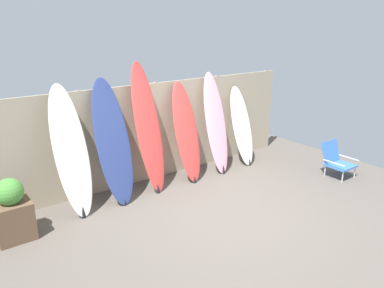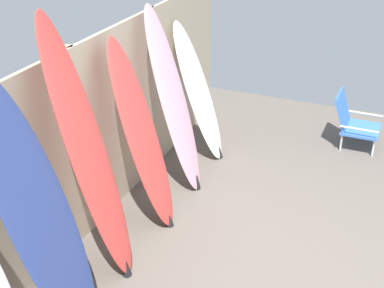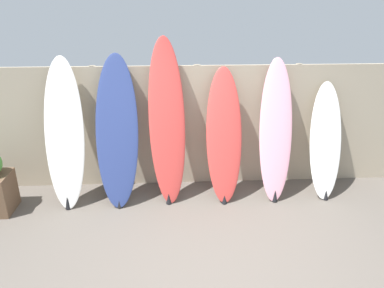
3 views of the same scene
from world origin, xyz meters
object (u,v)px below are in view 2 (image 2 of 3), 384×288
Objects in this scene: surfboard_white_5 at (199,93)px; surfboard_pink_4 at (174,104)px; surfboard_red_2 at (89,156)px; surfboard_navy_1 at (39,216)px; surfboard_red_3 at (143,138)px; beach_chair at (353,121)px.

surfboard_pink_4 is at bearing -177.26° from surfboard_white_5.
surfboard_red_2 is 1.50m from surfboard_pink_4.
surfboard_navy_1 is at bearing 179.93° from surfboard_pink_4.
surfboard_navy_1 is 1.10× the size of surfboard_red_3.
surfboard_navy_1 is at bearing 179.34° from surfboard_red_3.
surfboard_pink_4 is 0.76m from surfboard_white_5.
surfboard_red_3 is 0.94× the size of surfboard_pink_4.
surfboard_navy_1 is at bearing 154.21° from beach_chair.
surfboard_pink_4 is at bearing 133.22° from beach_chair.
beach_chair is at bearing -60.07° from surfboard_white_5.
surfboard_navy_1 is 0.68m from surfboard_red_2.
surfboard_red_2 is (0.67, 0.03, 0.11)m from surfboard_navy_1.
surfboard_red_3 is at bearing -178.05° from surfboard_white_5.
surfboard_navy_1 is 4.21m from beach_chair.
surfboard_red_3 reaches higher than beach_chair.
surfboard_pink_4 reaches higher than surfboard_red_3.
surfboard_navy_1 reaches higher than beach_chair.
surfboard_pink_4 is at bearing -0.07° from surfboard_navy_1.
surfboard_red_3 reaches higher than surfboard_white_5.
surfboard_pink_4 is 2.95× the size of beach_chair.
surfboard_navy_1 is 2.16m from surfboard_pink_4.
surfboard_white_5 is at bearing 1.95° from surfboard_red_3.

